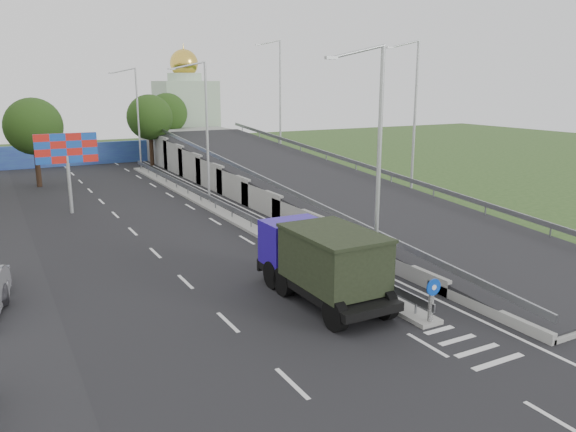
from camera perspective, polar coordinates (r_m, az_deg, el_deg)
ground at (r=20.47m, az=18.43°, el=-12.79°), size 160.00×160.00×0.00m
road_surface at (r=35.16m, az=-9.56°, el=-1.28°), size 26.00×90.00×0.04m
median at (r=39.79m, az=-7.37°, el=0.66°), size 1.00×44.00×0.20m
overpass_ramp at (r=42.67m, az=2.01°, el=3.89°), size 10.00×50.00×3.50m
median_guardrail at (r=39.65m, az=-7.40°, el=1.58°), size 0.09×44.00×0.71m
sign_bollard at (r=21.45m, az=14.39°, el=-8.27°), size 0.64×0.23×1.67m
lamp_post_near at (r=23.18m, az=8.87°, el=5.83°), size 2.74×0.18×10.08m
lamp_post_mid at (r=40.85m, az=-8.49°, el=9.06°), size 2.74×0.18×10.08m
lamp_post_far at (r=60.00m, az=-15.18°, el=10.09°), size 2.74×0.18×10.08m
blue_wall at (r=65.47m, az=-19.69°, el=5.96°), size 30.00×0.50×2.40m
church at (r=76.18m, az=-10.33°, el=10.57°), size 7.00×7.00×13.80m
billboard at (r=40.83m, az=-21.56°, el=5.98°), size 4.00×0.24×5.50m
tree_left_mid at (r=52.55m, az=-24.43°, el=8.27°), size 4.80×4.80×7.60m
tree_median_far at (r=62.43m, az=-13.88°, el=9.70°), size 4.80×4.80×7.60m
tree_ramp_far at (r=70.23m, az=-12.17°, el=10.16°), size 4.80×4.80×7.60m
dump_truck at (r=23.03m, az=3.42°, el=-4.44°), size 2.82×7.18×3.16m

